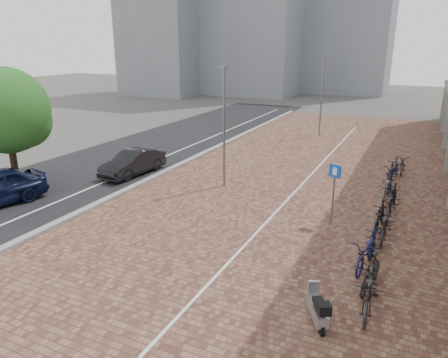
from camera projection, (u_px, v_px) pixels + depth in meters
ground at (140, 274)px, 12.80m from camera, size 140.00×140.00×0.00m
plaza_brick at (306, 176)px, 22.28m from camera, size 14.50×42.00×0.04m
street_asphalt at (138, 154)px, 26.79m from camera, size 8.00×50.00×0.03m
curb at (191, 160)px, 25.17m from camera, size 0.35×42.00×0.14m
lane_line at (164, 157)px, 25.96m from camera, size 0.12×44.00×0.00m
parking_line at (310, 176)px, 22.19m from camera, size 0.10×30.00×0.00m
car_dark at (133, 163)px, 22.37m from camera, size 1.72×4.09×1.31m
scooter_front at (317, 307)px, 10.39m from camera, size 1.01×1.41×0.94m
parking_sign at (334, 185)px, 15.93m from camera, size 0.48×0.22×2.39m
lamp_near at (224, 129)px, 19.76m from camera, size 0.12×0.12×5.71m
lamp_far at (322, 96)px, 31.26m from camera, size 0.12×0.12×6.05m
street_tree at (9, 113)px, 19.25m from camera, size 3.98×3.98×5.79m
bike_row at (386, 205)px, 16.81m from camera, size 1.23×15.80×1.05m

